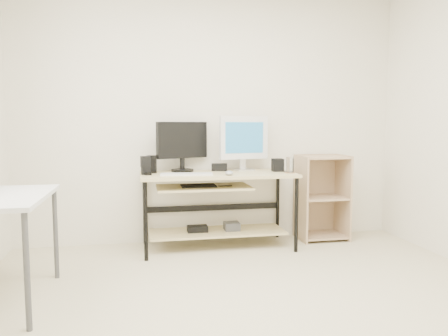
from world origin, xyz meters
name	(u,v)px	position (x,y,z in m)	size (l,w,h in m)	color
room	(244,109)	(-0.14, 0.04, 1.32)	(4.01, 4.01, 2.62)	beige
desk	(215,194)	(-0.03, 1.66, 0.54)	(1.50, 0.65, 0.75)	#D6C488
side_table	(0,207)	(-1.68, 0.60, 0.67)	(0.60, 1.00, 0.75)	silver
shelf_unit	(320,197)	(1.15, 1.82, 0.45)	(0.50, 0.40, 0.90)	tan
black_monitor	(182,143)	(-0.33, 1.85, 1.04)	(0.53, 0.26, 0.50)	black
white_imac	(244,139)	(0.30, 1.82, 1.07)	(0.52, 0.17, 0.56)	silver
keyboard	(187,174)	(-0.32, 1.54, 0.76)	(0.49, 0.14, 0.02)	silver
mouse	(229,173)	(0.07, 1.46, 0.77)	(0.08, 0.12, 0.04)	#B0B0B5
center_speaker	(219,167)	(0.05, 1.83, 0.79)	(0.15, 0.07, 0.08)	black
speaker_left	(146,165)	(-0.70, 1.66, 0.84)	(0.10, 0.10, 0.17)	black
speaker_right	(278,165)	(0.62, 1.69, 0.81)	(0.11, 0.11, 0.13)	black
audio_controller	(152,164)	(-0.64, 1.77, 0.84)	(0.09, 0.05, 0.18)	black
volume_puck	(148,174)	(-0.68, 1.61, 0.76)	(0.07, 0.07, 0.03)	black
smartphone	(287,171)	(0.70, 1.61, 0.75)	(0.07, 0.12, 0.01)	black
coaster	(290,173)	(0.69, 1.52, 0.75)	(0.10, 0.10, 0.01)	#A8764B
drinking_glass	(290,165)	(0.69, 1.52, 0.83)	(0.08, 0.08, 0.15)	white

